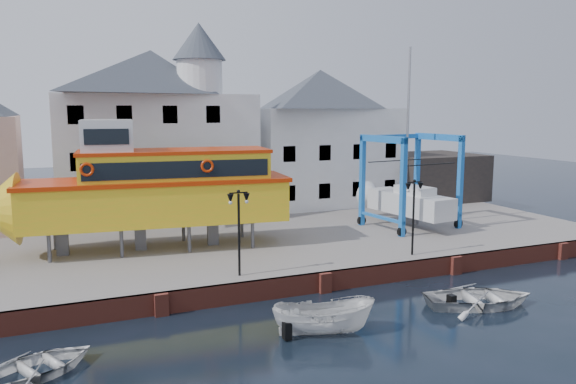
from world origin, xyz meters
name	(u,v)px	position (x,y,z in m)	size (l,w,h in m)	color
ground	(324,292)	(0.00, 0.00, 0.00)	(140.00, 140.00, 0.00)	black
hardstanding	(251,236)	(0.00, 11.00, 0.50)	(44.00, 22.00, 1.00)	slate
quay_wall	(324,282)	(0.00, 0.10, 0.50)	(44.00, 0.47, 1.00)	brown
building_white_main	(155,131)	(-4.87, 18.39, 7.34)	(14.00, 8.30, 14.00)	silver
building_white_right	(320,137)	(9.00, 19.00, 6.60)	(12.00, 8.00, 11.20)	silver
shed_dark	(430,176)	(19.00, 17.00, 3.00)	(8.00, 7.00, 4.00)	black
lamp_post_left	(239,211)	(-4.00, 1.20, 4.17)	(1.12, 0.32, 4.20)	black
lamp_post_right	(414,198)	(6.00, 1.20, 4.17)	(1.12, 0.32, 4.20)	black
tour_boat	(139,189)	(-7.61, 8.21, 4.49)	(17.31, 5.81, 7.40)	#59595E
travel_lift	(403,196)	(10.15, 8.26, 3.02)	(6.13, 8.17, 12.05)	blue
motorboat_a	(324,334)	(-2.35, -4.63, 0.00)	(1.56, 4.15, 1.60)	silver
motorboat_b	(479,306)	(5.67, -4.54, 0.00)	(3.55, 4.97, 1.03)	silver
motorboat_d	(37,375)	(-12.95, -3.99, 0.00)	(2.88, 4.03, 0.84)	silver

